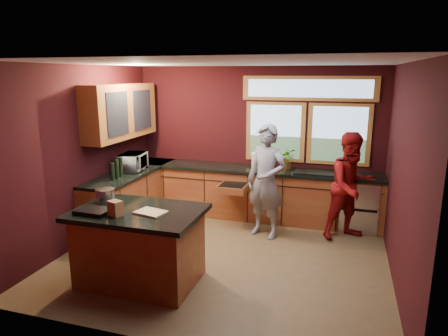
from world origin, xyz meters
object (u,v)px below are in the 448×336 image
at_px(island, 140,246).
at_px(person_red, 351,186).
at_px(cutting_board, 151,212).
at_px(stock_pot, 105,196).
at_px(person_grey, 266,181).

bearing_deg(island, person_red, 41.69).
bearing_deg(cutting_board, stock_pot, 165.07).
bearing_deg(stock_pot, person_grey, 45.04).
xyz_separation_m(person_red, cutting_board, (-2.30, -2.28, 0.10)).
relative_size(island, person_red, 0.91).
height_order(person_grey, cutting_board, person_grey).
relative_size(person_red, stock_pot, 7.09).
xyz_separation_m(person_grey, person_red, (1.29, 0.32, -0.06)).
xyz_separation_m(island, stock_pot, (-0.55, 0.15, 0.56)).
height_order(person_red, cutting_board, person_red).
height_order(person_grey, stock_pot, person_grey).
relative_size(cutting_board, stock_pot, 1.46).
height_order(island, cutting_board, cutting_board).
xyz_separation_m(person_red, stock_pot, (-3.05, -2.08, 0.18)).
xyz_separation_m(island, cutting_board, (0.20, -0.05, 0.48)).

